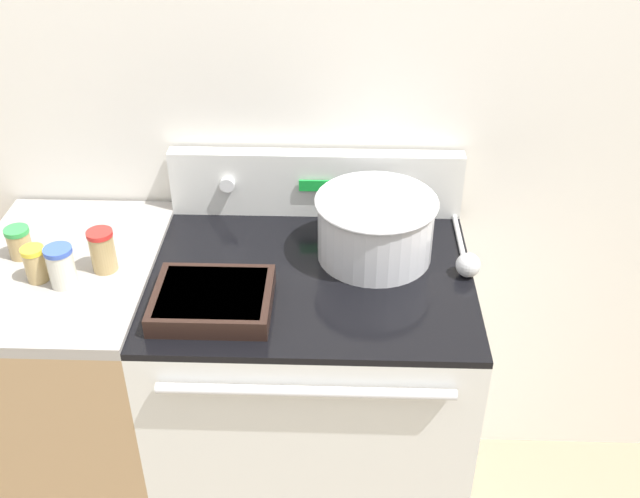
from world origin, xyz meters
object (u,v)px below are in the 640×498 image
Objects in this scene: casserole_dish at (213,299)px; spice_jar_red_cap at (103,250)px; spice_jar_yellow_cap at (35,264)px; spice_jar_green_cap at (19,242)px; ladle at (466,260)px; spice_jar_blue_cap at (61,266)px; mixing_bowl at (375,225)px.

spice_jar_red_cap is (-0.29, 0.13, 0.04)m from casserole_dish.
casserole_dish is at bearing -10.89° from spice_jar_yellow_cap.
spice_jar_green_cap is (-0.08, 0.10, -0.00)m from spice_jar_yellow_cap.
ladle is 0.98m from spice_jar_blue_cap.
spice_jar_green_cap reaches higher than casserole_dish.
spice_jar_yellow_cap reaches higher than casserole_dish.
mixing_bowl is 2.81× the size of spice_jar_red_cap.
spice_jar_red_cap is at bearing 155.21° from casserole_dish.
spice_jar_blue_cap is 0.19m from spice_jar_green_cap.
ladle is at bearing 3.19° from spice_jar_red_cap.
spice_jar_yellow_cap is at bearing 169.11° from casserole_dish.
ladle is 1.12m from spice_jar_green_cap.
spice_jar_yellow_cap is 1.12× the size of spice_jar_green_cap.
mixing_bowl reaches higher than ladle.
casserole_dish is at bearing -163.29° from ladle.
spice_jar_red_cap is 0.23m from spice_jar_green_cap.
spice_jar_yellow_cap is 0.13m from spice_jar_green_cap.
spice_jar_red_cap is (-0.89, -0.05, 0.04)m from ladle.
ladle reaches higher than casserole_dish.
spice_jar_yellow_cap reaches higher than spice_jar_green_cap.
spice_jar_yellow_cap is (-0.82, -0.15, -0.03)m from mixing_bowl.
spice_jar_red_cap is at bearing 17.82° from spice_jar_yellow_cap.
casserole_dish is 2.64× the size of spice_jar_blue_cap.
spice_jar_red_cap is (-0.67, -0.10, -0.02)m from mixing_bowl.
spice_jar_red_cap is at bearing -12.69° from spice_jar_green_cap.
ladle is (0.23, -0.05, -0.07)m from mixing_bowl.
mixing_bowl reaches higher than spice_jar_red_cap.
ladle is (0.61, 0.18, -0.00)m from casserole_dish.
spice_jar_red_cap is 1.21× the size of spice_jar_yellow_cap.
spice_jar_red_cap is 1.06× the size of spice_jar_blue_cap.
spice_jar_green_cap is at bearing 160.35° from casserole_dish.
spice_jar_yellow_cap is (-1.04, -0.10, 0.03)m from ladle.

